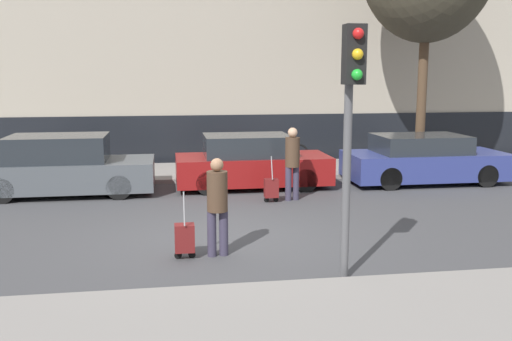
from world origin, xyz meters
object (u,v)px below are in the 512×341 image
trolley_left (185,238)px  pedestrian_right (292,159)px  trolley_right (271,188)px  parked_car_1 (251,163)px  parked_car_2 (424,160)px  pedestrian_left (217,201)px  traffic_light (351,102)px  parked_bicycle (281,155)px  parked_car_0 (64,167)px

trolley_left → pedestrian_right: pedestrian_right is taller
trolley_left → trolley_right: bearing=60.9°
parked_car_1 → trolley_left: 6.00m
parked_car_1 → parked_car_2: parked_car_1 is taller
parked_car_2 → trolley_left: parked_car_2 is taller
pedestrian_left → trolley_right: size_ratio=1.49×
traffic_light → parked_bicycle: traffic_light is taller
parked_car_0 → trolley_right: size_ratio=3.91×
parked_car_1 → pedestrian_right: 1.88m
pedestrian_right → trolley_left: bearing=-139.0°
parked_car_2 → parked_car_0: bearing=-179.6°
parked_car_1 → pedestrian_right: pedestrian_right is taller
pedestrian_left → parked_bicycle: bearing=64.1°
parked_car_1 → traffic_light: size_ratio=1.10×
parked_car_0 → parked_car_2: parked_car_0 is taller
parked_car_2 → parked_car_1: bearing=178.9°
pedestrian_right → parked_bicycle: size_ratio=0.98×
parked_car_1 → pedestrian_right: (0.73, -1.69, 0.33)m
parked_car_1 → parked_bicycle: (1.29, 2.35, -0.16)m
trolley_left → traffic_light: bearing=-31.6°
pedestrian_left → parked_bicycle: 8.40m
pedestrian_right → trolley_right: (-0.53, -0.15, -0.65)m
parked_car_2 → traffic_light: size_ratio=1.19×
trolley_right → pedestrian_left: bearing=-112.9°
parked_car_0 → trolley_left: parked_car_0 is taller
pedestrian_left → parked_bicycle: (2.68, 7.95, -0.43)m
parked_car_0 → trolley_left: 6.19m
parked_car_0 → pedestrian_right: size_ratio=2.47×
parked_car_0 → pedestrian_left: 6.39m
traffic_light → parked_bicycle: size_ratio=2.05×
parked_car_0 → traffic_light: traffic_light is taller
pedestrian_left → trolley_right: bearing=59.8°
parked_car_2 → trolley_right: size_ratio=3.96×
parked_car_1 → pedestrian_right: size_ratio=2.31×
parked_car_2 → trolley_left: 8.75m
parked_car_0 → parked_car_2: (9.51, 0.07, -0.05)m
trolley_left → pedestrian_right: 4.84m
parked_car_2 → trolley_left: bearing=-140.3°
parked_car_1 → traffic_light: 7.35m
parked_car_2 → pedestrian_right: bearing=-158.4°
parked_bicycle → trolley_left: bearing=-111.9°
trolley_right → pedestrian_right: bearing=15.3°
pedestrian_left → trolley_left: size_ratio=1.46×
parked_car_0 → parked_car_2: bearing=0.4°
pedestrian_right → parked_bicycle: 4.11m
parked_car_0 → pedestrian_left: (3.33, -5.45, 0.24)m
parked_car_2 → pedestrian_left: 8.29m
pedestrian_right → parked_bicycle: bearing=66.9°
parked_car_0 → parked_car_1: (4.72, 0.15, -0.03)m
trolley_right → trolley_left: bearing=-119.1°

